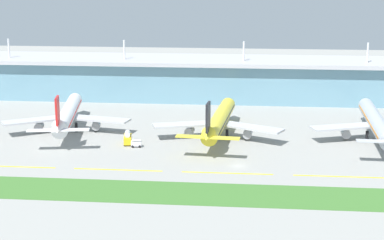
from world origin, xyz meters
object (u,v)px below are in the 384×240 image
(baggage_cart, at_px, (136,144))
(fuel_truck, at_px, (128,138))
(airliner_near_middle, at_px, (68,115))
(airliner_far_middle, at_px, (376,123))
(airliner_center, at_px, (219,121))

(baggage_cart, xyz_separation_m, fuel_truck, (-3.77, 3.63, 1.00))
(airliner_near_middle, height_order, baggage_cart, airliner_near_middle)
(baggage_cart, bearing_deg, airliner_far_middle, 11.78)
(fuel_truck, bearing_deg, airliner_center, 20.38)
(airliner_far_middle, relative_size, fuel_truck, 9.00)
(airliner_near_middle, xyz_separation_m, airliner_center, (58.30, -4.07, 0.00))
(airliner_center, bearing_deg, baggage_cart, -151.18)
(airliner_far_middle, bearing_deg, fuel_truck, -170.97)
(fuel_truck, bearing_deg, airliner_near_middle, 148.87)
(airliner_near_middle, height_order, airliner_center, same)
(airliner_center, height_order, baggage_cart, airliner_center)
(airliner_near_middle, distance_m, airliner_far_middle, 115.45)
(airliner_far_middle, relative_size, baggage_cart, 17.91)
(baggage_cart, relative_size, fuel_truck, 0.50)
(airliner_near_middle, height_order, airliner_far_middle, same)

